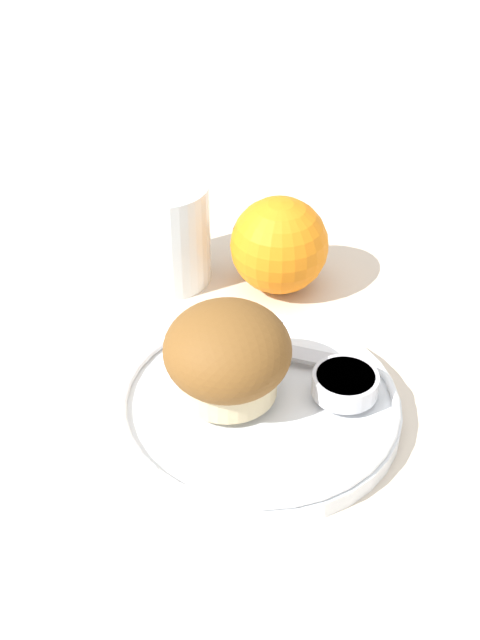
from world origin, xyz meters
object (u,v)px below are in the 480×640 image
(muffin, at_px, (227,356))
(butter_knife, at_px, (257,346))
(juice_glass, at_px, (166,232))
(orange_fruit, at_px, (279,245))

(muffin, height_order, butter_knife, muffin)
(butter_knife, relative_size, juice_glass, 1.66)
(orange_fruit, distance_m, juice_glass, 0.10)
(muffin, bearing_deg, butter_knife, 64.50)
(muffin, relative_size, juice_glass, 0.98)
(butter_knife, bearing_deg, orange_fruit, 97.87)
(juice_glass, bearing_deg, muffin, -73.12)
(muffin, xyz_separation_m, juice_glass, (-0.05, 0.18, -0.01))
(muffin, height_order, juice_glass, juice_glass)
(orange_fruit, height_order, juice_glass, juice_glass)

